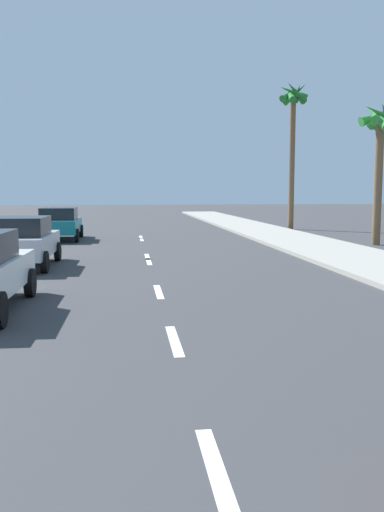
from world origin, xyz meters
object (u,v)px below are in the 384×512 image
at_px(parked_car_teal, 60,223).
at_px(parked_car_silver, 22,240).
at_px(palm_tree_far, 380,133).
at_px(palm_tree_distant, 293,116).

bearing_deg(parked_car_teal, parked_car_silver, -90.61).
height_order(palm_tree_far, palm_tree_distant, palm_tree_distant).
distance_m(parked_car_teal, palm_tree_far, 15.27).
height_order(parked_car_silver, palm_tree_distant, palm_tree_distant).
relative_size(parked_car_silver, parked_car_teal, 0.95).
distance_m(parked_car_silver, parked_car_teal, 9.66).
xyz_separation_m(parked_car_silver, palm_tree_far, (14.12, 5.48, 4.02)).
relative_size(parked_car_silver, palm_tree_far, 0.65).
bearing_deg(parked_car_teal, palm_tree_far, -17.16).
bearing_deg(palm_tree_far, parked_car_silver, -158.80).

